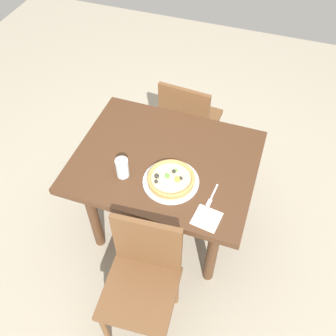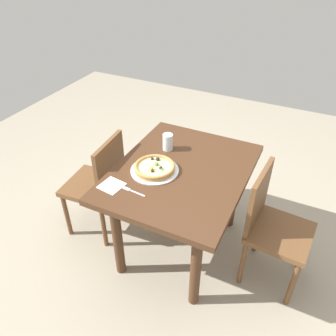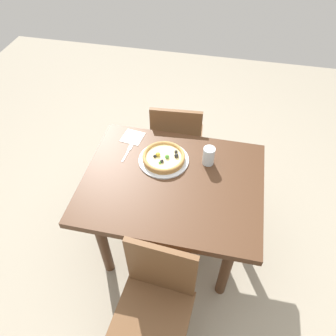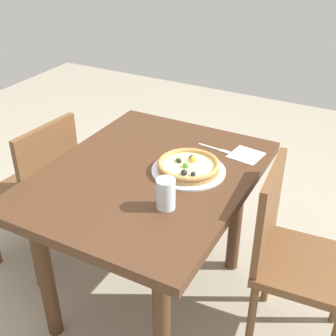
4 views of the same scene
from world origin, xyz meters
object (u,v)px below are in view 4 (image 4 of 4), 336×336
chair_near (38,190)px  napkin (246,155)px  fork (217,149)px  chair_far (291,254)px  pizza (189,166)px  drinking_glass (166,194)px  plate (188,171)px  dining_table (148,194)px

chair_near → napkin: (-0.39, 0.98, 0.27)m
fork → napkin: 0.15m
chair_near → chair_far: (-0.13, 1.30, 0.00)m
pizza → drinking_glass: drinking_glass is taller
plate → drinking_glass: size_ratio=2.62×
chair_far → pizza: size_ratio=3.18×
drinking_glass → fork: bearing=-178.9°
chair_near → pizza: 0.87m
dining_table → chair_far: (-0.09, 0.65, -0.16)m
pizza → napkin: pizza is taller
chair_near → fork: 0.96m
chair_far → drinking_glass: (0.29, -0.45, 0.33)m
drinking_glass → napkin: bearing=166.0°
dining_table → chair_far: 0.67m
chair_near → pizza: chair_near is taller
pizza → chair_near: bearing=-81.0°
plate → napkin: bearing=146.3°
plate → drinking_glass: (0.28, 0.04, 0.06)m
pizza → fork: pizza is taller
chair_near → plate: 0.86m
dining_table → pizza: (-0.09, 0.16, 0.15)m
chair_near → drinking_glass: 0.92m
chair_near → drinking_glass: size_ratio=7.06×
dining_table → fork: fork is taller
napkin → chair_near: bearing=-68.4°
fork → dining_table: bearing=-113.2°
dining_table → chair_near: (0.04, -0.65, -0.16)m
chair_near → pizza: size_ratio=3.18×
chair_far → napkin: size_ratio=6.29×
chair_far → pizza: chair_far is taller
pizza → napkin: size_ratio=1.98×
chair_far → fork: size_ratio=5.31×
chair_near → chair_far: bearing=-79.9°
dining_table → fork: size_ratio=6.67×
chair_far → drinking_glass: drinking_glass is taller
chair_near → fork: size_ratio=5.31×
dining_table → napkin: 0.50m
pizza → drinking_glass: (0.28, 0.04, 0.03)m
pizza → fork: 0.25m
chair_far → plate: chair_far is taller
plate → napkin: plate is taller
plate → pizza: (0.00, -0.00, 0.03)m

